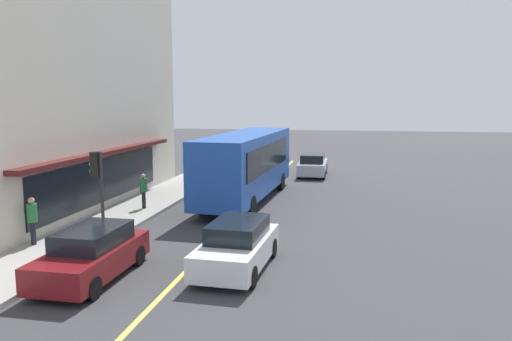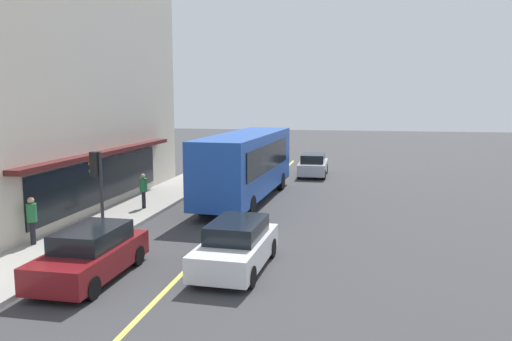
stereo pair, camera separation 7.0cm
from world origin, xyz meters
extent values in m
plane|color=#38383A|center=(0.00, 0.00, 0.00)|extent=(120.00, 120.00, 0.00)
cube|color=#9E9B93|center=(0.00, 5.06, 0.07)|extent=(80.00, 2.82, 0.15)
cube|color=#D8D14C|center=(0.00, 0.00, 0.00)|extent=(36.00, 0.16, 0.01)
cube|color=#4C1919|center=(-2.89, 6.22, 2.80)|extent=(13.52, 0.70, 0.20)
cube|color=black|center=(-2.89, 6.44, 1.50)|extent=(11.59, 0.08, 2.00)
cube|color=#1E4CAD|center=(0.78, 0.39, 2.00)|extent=(11.11, 3.06, 3.00)
cube|color=black|center=(6.22, 0.11, 2.36)|extent=(0.23, 2.10, 1.80)
cube|color=black|center=(0.54, 1.67, 2.36)|extent=(8.79, 0.51, 1.32)
cube|color=black|center=(0.41, -0.87, 2.36)|extent=(8.79, 0.51, 1.32)
cube|color=#0CF259|center=(6.29, 0.11, 3.25)|extent=(0.18, 1.90, 0.36)
cube|color=#2D2D33|center=(6.32, 0.10, 0.75)|extent=(0.28, 2.41, 0.40)
cylinder|color=black|center=(4.35, 1.34, 0.50)|extent=(1.01, 0.35, 1.00)
cylinder|color=black|center=(4.23, -0.92, 0.50)|extent=(1.01, 0.35, 1.00)
cylinder|color=black|center=(-2.68, 1.70, 0.50)|extent=(1.01, 0.35, 1.00)
cylinder|color=black|center=(-2.80, -0.56, 0.50)|extent=(1.01, 0.35, 1.00)
cylinder|color=#2D2D33|center=(-7.55, 4.06, 1.75)|extent=(0.12, 0.12, 3.20)
cube|color=black|center=(-7.55, 4.26, 2.90)|extent=(0.30, 0.30, 0.90)
sphere|color=red|center=(-7.55, 4.43, 3.17)|extent=(0.18, 0.18, 0.18)
sphere|color=orange|center=(-7.55, 4.43, 2.90)|extent=(0.18, 0.18, 0.18)
sphere|color=green|center=(-7.55, 4.43, 2.63)|extent=(0.18, 0.18, 0.18)
cube|color=maroon|center=(-11.27, 2.49, 0.60)|extent=(4.31, 1.82, 0.75)
cube|color=black|center=(-11.12, 2.49, 1.25)|extent=(2.42, 1.52, 0.55)
cylinder|color=black|center=(-12.69, 1.68, 0.32)|extent=(0.64, 0.22, 0.64)
cylinder|color=black|center=(-12.68, 3.32, 0.32)|extent=(0.64, 0.22, 0.64)
cylinder|color=black|center=(-9.85, 1.67, 0.32)|extent=(0.64, 0.22, 0.64)
cylinder|color=black|center=(-9.85, 3.31, 0.32)|extent=(0.64, 0.22, 0.64)
cube|color=#B7BABF|center=(9.95, -2.32, 0.60)|extent=(4.31, 1.83, 0.75)
cube|color=black|center=(9.80, -2.32, 1.25)|extent=(2.42, 1.53, 0.55)
cylinder|color=black|center=(11.37, -1.49, 0.32)|extent=(0.64, 0.22, 0.64)
cylinder|color=black|center=(11.38, -3.13, 0.32)|extent=(0.64, 0.22, 0.64)
cylinder|color=black|center=(8.53, -1.51, 0.32)|extent=(0.64, 0.22, 0.64)
cylinder|color=black|center=(8.54, -3.15, 0.32)|extent=(0.64, 0.22, 0.64)
cube|color=white|center=(-9.62, -1.51, 0.60)|extent=(4.38, 2.00, 0.75)
cube|color=black|center=(-9.47, -1.52, 1.25)|extent=(2.48, 1.62, 0.55)
cylinder|color=black|center=(-11.07, -2.26, 0.32)|extent=(0.65, 0.25, 0.64)
cylinder|color=black|center=(-11.00, -0.63, 0.32)|extent=(0.65, 0.25, 0.64)
cylinder|color=black|center=(-8.24, -2.40, 0.32)|extent=(0.65, 0.25, 0.64)
cylinder|color=black|center=(-8.16, -0.76, 0.32)|extent=(0.65, 0.25, 0.64)
cylinder|color=black|center=(-2.57, 4.62, 0.55)|extent=(0.18, 0.18, 0.79)
cylinder|color=#26723F|center=(-2.57, 4.62, 1.26)|extent=(0.34, 0.34, 0.63)
sphere|color=tan|center=(-2.57, 4.62, 1.68)|extent=(0.22, 0.22, 0.22)
cylinder|color=black|center=(-8.88, 6.04, 0.56)|extent=(0.18, 0.18, 0.82)
cylinder|color=#26723F|center=(-8.88, 6.04, 1.30)|extent=(0.34, 0.34, 0.65)
sphere|color=tan|center=(-8.88, 6.04, 1.74)|extent=(0.23, 0.23, 0.23)
camera|label=1|loc=(-24.27, -4.94, 5.28)|focal=35.20mm
camera|label=2|loc=(-24.26, -5.00, 5.28)|focal=35.20mm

